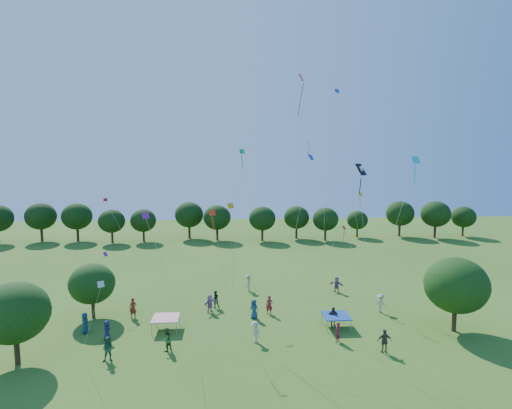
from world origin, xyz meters
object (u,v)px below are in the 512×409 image
object	(u,v)px
tent_blue	(336,316)
tent_red_stripe	(166,318)
near_tree_west	(14,313)
near_tree_east	(456,285)
red_high_kite	(287,118)
near_tree_north	(92,284)
pirate_kite	(360,173)

from	to	relation	value
tent_blue	tent_red_stripe	bearing A→B (deg)	177.43
near_tree_west	tent_red_stripe	bearing A→B (deg)	27.41
near_tree_east	red_high_kite	world-z (taller)	red_high_kite
near_tree_west	red_high_kite	bearing A→B (deg)	21.95
near_tree_north	pirate_kite	xyz separation A→B (m)	(22.47, -5.85, 10.08)
near_tree_west	near_tree_north	world-z (taller)	near_tree_west
pirate_kite	tent_blue	bearing A→B (deg)	117.39
near_tree_north	pirate_kite	bearing A→B (deg)	-14.59
near_tree_north	tent_blue	size ratio (longest dim) A/B	2.27
near_tree_east	tent_blue	xyz separation A→B (m)	(-9.66, 1.45, -2.92)
near_tree_west	near_tree_east	world-z (taller)	near_tree_east
near_tree_north	red_high_kite	bearing A→B (deg)	-0.14
near_tree_north	near_tree_east	world-z (taller)	near_tree_east
tent_red_stripe	pirate_kite	distance (m)	19.89
near_tree_west	tent_blue	bearing A→B (deg)	10.17
near_tree_north	pirate_kite	size ratio (longest dim) A/B	0.39
near_tree_east	red_high_kite	xyz separation A→B (m)	(-13.43, 5.31, 14.08)
tent_red_stripe	pirate_kite	world-z (taller)	pirate_kite
red_high_kite	tent_red_stripe	bearing A→B (deg)	-163.32
tent_red_stripe	red_high_kite	size ratio (longest dim) A/B	0.11
near_tree_east	red_high_kite	size ratio (longest dim) A/B	0.30
near_tree_east	tent_blue	size ratio (longest dim) A/B	2.85
tent_red_stripe	red_high_kite	xyz separation A→B (m)	(10.71, 3.21, 17.00)
near_tree_north	red_high_kite	distance (m)	23.12
tent_red_stripe	red_high_kite	world-z (taller)	red_high_kite
tent_red_stripe	pirate_kite	bearing A→B (deg)	-9.52
near_tree_west	tent_red_stripe	size ratio (longest dim) A/B	2.67
tent_red_stripe	tent_blue	distance (m)	14.49
tent_blue	near_tree_west	bearing A→B (deg)	-169.83
near_tree_north	tent_blue	xyz separation A→B (m)	(21.46, -3.90, -2.13)
tent_blue	red_high_kite	bearing A→B (deg)	134.28
near_tree_north	pirate_kite	world-z (taller)	pirate_kite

